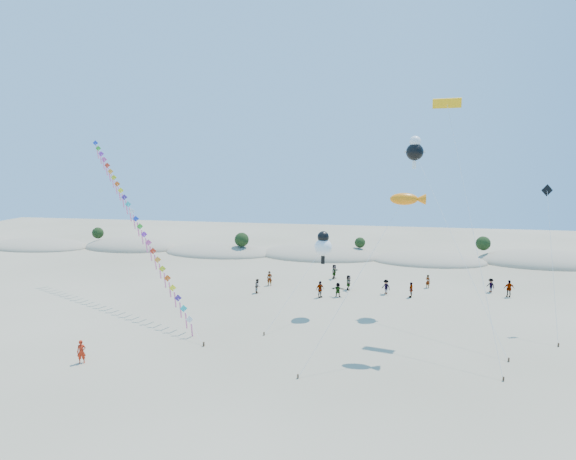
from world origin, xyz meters
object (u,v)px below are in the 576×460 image
(parafoil_kite, at_px, (448,107))
(flyer_foreground, at_px, (81,352))
(kite_train, at_px, (134,217))
(fish_kite, at_px, (408,200))

(parafoil_kite, bearing_deg, flyer_foreground, -153.20)
(kite_train, relative_size, fish_kite, 1.71)
(flyer_foreground, bearing_deg, fish_kite, -4.18)
(fish_kite, height_order, parafoil_kite, parafoil_kite)
(flyer_foreground, bearing_deg, parafoil_kite, 4.98)
(kite_train, height_order, parafoil_kite, parafoil_kite)
(fish_kite, height_order, flyer_foreground, fish_kite)
(kite_train, height_order, fish_kite, kite_train)
(kite_train, distance_m, parafoil_kite, 32.01)
(parafoil_kite, bearing_deg, kite_train, 177.16)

